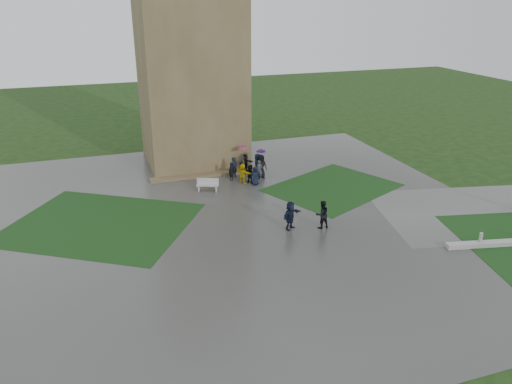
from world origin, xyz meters
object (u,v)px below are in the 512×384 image
object	(u,v)px
tower	(190,56)
pedestrian_mid	(290,215)
bench	(208,185)
pedestrian_near	(322,214)

from	to	relation	value
tower	pedestrian_mid	xyz separation A→B (m)	(2.72, -15.58, -8.07)
pedestrian_mid	bench	bearing A→B (deg)	80.03
bench	pedestrian_mid	world-z (taller)	pedestrian_mid
pedestrian_mid	pedestrian_near	size ratio (longest dim) A/B	1.00
pedestrian_mid	tower	bearing A→B (deg)	67.16
bench	tower	bearing A→B (deg)	105.99
bench	pedestrian_near	bearing A→B (deg)	-37.23
pedestrian_mid	pedestrian_near	xyz separation A→B (m)	(1.94, -0.47, -0.00)
tower	pedestrian_near	distance (m)	18.56
tower	pedestrian_mid	size ratio (longest dim) A/B	9.87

